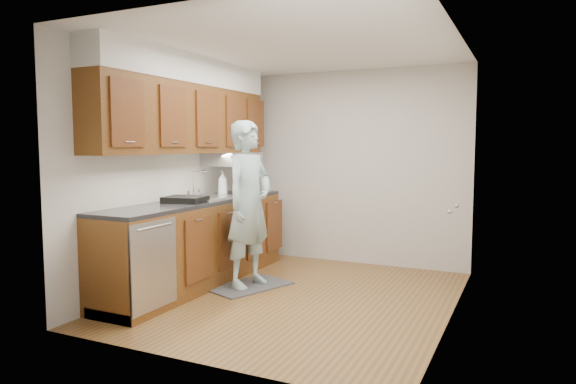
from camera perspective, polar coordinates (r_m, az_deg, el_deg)
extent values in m
plane|color=brown|center=(5.32, 1.01, -11.61)|extent=(3.50, 3.50, 0.00)
plane|color=white|center=(5.18, 1.06, 15.89)|extent=(3.50, 3.50, 0.00)
cube|color=beige|center=(5.88, -12.44, 2.26)|extent=(0.02, 3.50, 2.50)
cube|color=beige|center=(4.69, 17.99, 1.42)|extent=(0.02, 3.50, 2.50)
cube|color=beige|center=(6.74, 7.16, 2.70)|extent=(3.00, 0.02, 2.50)
cube|color=brown|center=(5.80, -9.92, -5.71)|extent=(0.60, 2.80, 0.90)
cube|color=black|center=(5.73, -10.12, -1.07)|extent=(0.63, 2.80, 0.04)
cube|color=#B2B2B7|center=(5.89, -8.87, -1.18)|extent=(0.48, 0.68, 0.14)
cube|color=#B2B2B7|center=(5.89, -8.87, -0.66)|extent=(0.52, 0.72, 0.01)
cube|color=#B2B2B7|center=(4.76, -14.68, -7.88)|extent=(0.03, 0.60, 0.80)
cube|color=brown|center=(5.78, -11.24, 7.94)|extent=(0.33, 2.80, 0.75)
cube|color=silver|center=(5.83, -11.33, 13.10)|extent=(0.35, 2.80, 0.30)
cube|color=#A5A5AA|center=(6.44, -6.20, 3.67)|extent=(0.46, 0.75, 0.16)
cube|color=white|center=(5.01, 18.22, -0.95)|extent=(0.02, 1.22, 2.05)
cube|color=#57585A|center=(5.71, -4.30, -10.36)|extent=(0.80, 1.02, 0.02)
imported|color=#A1C0C4|center=(5.52, -4.37, -0.10)|extent=(0.59, 0.79, 2.03)
imported|color=silver|center=(6.20, -7.27, 0.99)|extent=(0.13, 0.13, 0.30)
imported|color=silver|center=(6.37, -5.83, 0.56)|extent=(0.11, 0.11, 0.17)
imported|color=silver|center=(6.35, -4.68, 0.48)|extent=(0.17, 0.17, 0.15)
cube|color=black|center=(5.50, -11.35, -0.81)|extent=(0.46, 0.40, 0.06)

